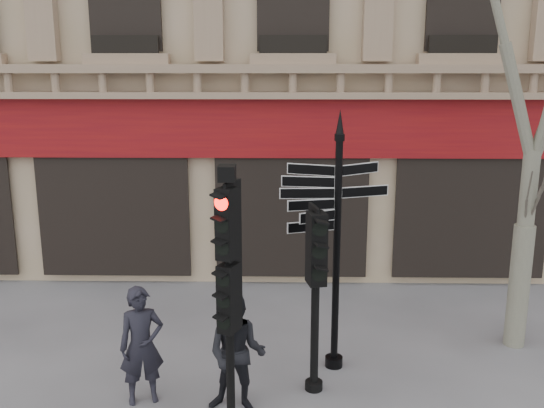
{
  "coord_description": "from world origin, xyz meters",
  "views": [
    {
      "loc": [
        -0.19,
        -8.26,
        5.01
      ],
      "look_at": [
        -0.36,
        0.6,
        2.91
      ],
      "focal_mm": 40.0,
      "sensor_mm": 36.0,
      "label": 1
    }
  ],
  "objects": [
    {
      "name": "pedestrian_b",
      "position": [
        -0.85,
        -0.29,
        0.9
      ],
      "size": [
        0.96,
        0.8,
        1.79
      ],
      "primitive_type": "imported",
      "rotation": [
        0.0,
        0.0,
        -0.15
      ],
      "color": "black",
      "rests_on": "ground"
    },
    {
      "name": "fingerpost",
      "position": [
        0.67,
        1.05,
        2.88
      ],
      "size": [
        2.02,
        2.02,
        4.3
      ],
      "rotation": [
        0.0,
        0.0,
        0.13
      ],
      "color": "black",
      "rests_on": "ground"
    },
    {
      "name": "ground",
      "position": [
        0.0,
        0.0,
        0.0
      ],
      "size": [
        80.0,
        80.0,
        0.0
      ],
      "primitive_type": "plane",
      "color": "#59585D",
      "rests_on": "ground"
    },
    {
      "name": "pedestrian_a",
      "position": [
        -2.28,
        -0.07,
        0.91
      ],
      "size": [
        0.77,
        0.63,
        1.81
      ],
      "primitive_type": "imported",
      "rotation": [
        0.0,
        0.0,
        0.35
      ],
      "color": "black",
      "rests_on": "ground"
    },
    {
      "name": "traffic_signal_secondary",
      "position": [
        0.3,
        0.3,
        2.0
      ],
      "size": [
        0.54,
        0.44,
        2.87
      ],
      "rotation": [
        0.0,
        0.0,
        0.22
      ],
      "color": "black",
      "rests_on": "ground"
    },
    {
      "name": "traffic_signal_main",
      "position": [
        -0.9,
        -0.8,
        2.36
      ],
      "size": [
        0.5,
        0.44,
        3.74
      ],
      "rotation": [
        0.0,
        0.0,
        -0.42
      ],
      "color": "black",
      "rests_on": "ground"
    }
  ]
}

